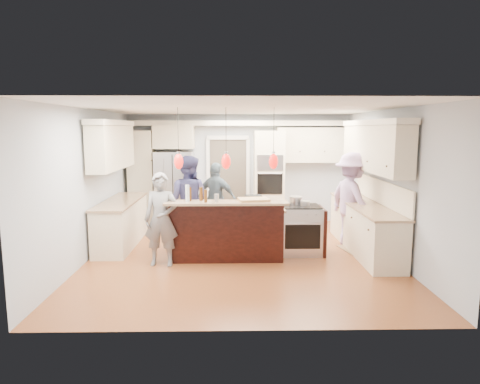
% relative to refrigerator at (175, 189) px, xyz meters
% --- Properties ---
extents(ground_plane, '(6.00, 6.00, 0.00)m').
position_rel_refrigerator_xyz_m(ground_plane, '(1.55, -2.64, -0.90)').
color(ground_plane, '#AA5B2E').
rests_on(ground_plane, ground).
extents(room_shell, '(5.54, 6.04, 2.72)m').
position_rel_refrigerator_xyz_m(room_shell, '(1.55, -2.64, 0.92)').
color(room_shell, '#B2BCC6').
rests_on(room_shell, ground).
extents(refrigerator, '(0.90, 0.70, 1.80)m').
position_rel_refrigerator_xyz_m(refrigerator, '(0.00, 0.00, 0.00)').
color(refrigerator, '#B7B7BC').
rests_on(refrigerator, ground).
extents(oven_column, '(0.72, 0.69, 2.30)m').
position_rel_refrigerator_xyz_m(oven_column, '(2.30, 0.03, 0.25)').
color(oven_column, beige).
rests_on(oven_column, ground).
extents(back_upper_cabinets, '(5.30, 0.61, 2.54)m').
position_rel_refrigerator_xyz_m(back_upper_cabinets, '(0.80, 0.12, 0.77)').
color(back_upper_cabinets, beige).
rests_on(back_upper_cabinets, ground).
extents(right_counter_run, '(0.64, 3.10, 2.51)m').
position_rel_refrigerator_xyz_m(right_counter_run, '(3.99, -2.34, 0.16)').
color(right_counter_run, beige).
rests_on(right_counter_run, ground).
extents(left_cabinets, '(0.64, 2.30, 2.51)m').
position_rel_refrigerator_xyz_m(left_cabinets, '(-0.89, -1.84, 0.16)').
color(left_cabinets, beige).
rests_on(left_cabinets, ground).
extents(kitchen_island, '(2.10, 1.46, 1.12)m').
position_rel_refrigerator_xyz_m(kitchen_island, '(1.30, -2.57, -0.41)').
color(kitchen_island, black).
rests_on(kitchen_island, ground).
extents(island_range, '(0.82, 0.71, 0.92)m').
position_rel_refrigerator_xyz_m(island_range, '(2.71, -2.49, -0.44)').
color(island_range, '#B7B7BC').
rests_on(island_range, ground).
extents(pendant_lights, '(1.75, 0.15, 1.03)m').
position_rel_refrigerator_xyz_m(pendant_lights, '(1.30, -3.15, 0.90)').
color(pendant_lights, black).
rests_on(pendant_lights, ground).
extents(person_bar_end, '(0.61, 0.43, 1.62)m').
position_rel_refrigerator_xyz_m(person_bar_end, '(0.18, -3.16, -0.09)').
color(person_bar_end, slate).
rests_on(person_bar_end, ground).
extents(person_far_left, '(1.04, 0.91, 1.81)m').
position_rel_refrigerator_xyz_m(person_far_left, '(0.51, -1.79, 0.01)').
color(person_far_left, navy).
rests_on(person_far_left, ground).
extents(person_far_right, '(1.02, 0.73, 1.61)m').
position_rel_refrigerator_xyz_m(person_far_right, '(1.05, -1.04, -0.09)').
color(person_far_right, '#4D5F6C').
rests_on(person_far_right, ground).
extents(person_range_side, '(1.08, 1.39, 1.88)m').
position_rel_refrigerator_xyz_m(person_range_side, '(3.80, -1.97, 0.04)').
color(person_range_side, '#B090C2').
rests_on(person_range_side, ground).
extents(floor_rug, '(0.91, 1.16, 0.01)m').
position_rel_refrigerator_xyz_m(floor_rug, '(3.95, -2.44, -0.89)').
color(floor_rug, '#88694A').
rests_on(floor_rug, ground).
extents(water_bottle, '(0.09, 0.09, 0.29)m').
position_rel_refrigerator_xyz_m(water_bottle, '(0.64, -3.20, 0.37)').
color(water_bottle, silver).
rests_on(water_bottle, kitchen_island).
extents(beer_bottle_a, '(0.07, 0.07, 0.24)m').
position_rel_refrigerator_xyz_m(beer_bottle_a, '(0.86, -3.09, 0.34)').
color(beer_bottle_a, '#4A2A0D').
rests_on(beer_bottle_a, kitchen_island).
extents(beer_bottle_b, '(0.06, 0.06, 0.22)m').
position_rel_refrigerator_xyz_m(beer_bottle_b, '(0.95, -3.26, 0.33)').
color(beer_bottle_b, '#4A2A0D').
rests_on(beer_bottle_b, kitchen_island).
extents(beer_bottle_c, '(0.08, 0.08, 0.24)m').
position_rel_refrigerator_xyz_m(beer_bottle_c, '(0.67, -3.09, 0.34)').
color(beer_bottle_c, '#4A2A0D').
rests_on(beer_bottle_c, kitchen_island).
extents(drink_can, '(0.08, 0.08, 0.14)m').
position_rel_refrigerator_xyz_m(drink_can, '(1.14, -3.23, 0.29)').
color(drink_can, '#B7B7BC').
rests_on(drink_can, kitchen_island).
extents(cutting_board, '(0.56, 0.44, 0.04)m').
position_rel_refrigerator_xyz_m(cutting_board, '(1.77, -3.11, 0.24)').
color(cutting_board, tan).
rests_on(cutting_board, kitchen_island).
extents(pot_large, '(0.25, 0.25, 0.14)m').
position_rel_refrigerator_xyz_m(pot_large, '(2.62, -2.30, 0.09)').
color(pot_large, '#B7B7BC').
rests_on(pot_large, island_range).
extents(pot_small, '(0.18, 0.18, 0.09)m').
position_rel_refrigerator_xyz_m(pot_small, '(2.77, -2.49, 0.06)').
color(pot_small, '#B7B7BC').
rests_on(pot_small, island_range).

